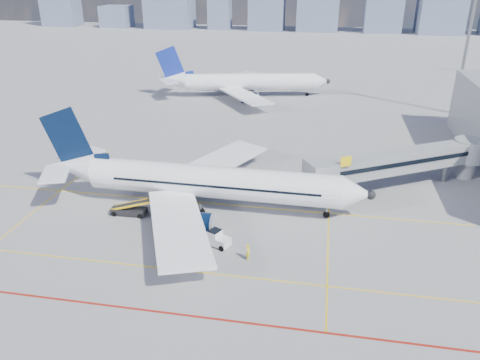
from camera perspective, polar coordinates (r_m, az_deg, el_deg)
The scene contains 11 objects.
ground at distance 50.08m, azimuth -5.65°, elevation -6.96°, with size 420.00×420.00×0.00m, color gray.
apron_markings at distance 47.08m, azimuth -7.63°, elevation -9.28°, with size 90.00×35.12×0.01m.
jet_bridge at distance 63.00m, azimuth 19.76°, elevation 2.19°, with size 23.55×15.78×6.30m.
floodlight_mast_ne at distance 100.14m, azimuth 25.99°, elevation 14.83°, with size 3.20×0.61×25.45m.
distant_skyline at distance 231.89m, azimuth 7.59°, elevation 20.46°, with size 247.75×15.65×27.96m.
main_aircraft at distance 54.98m, azimuth -4.99°, elevation -0.17°, with size 39.52×34.44×11.51m.
second_aircraft at distance 105.89m, azimuth 0.33°, elevation 11.84°, with size 37.98×32.74×11.19m.
baggage_tug at distance 48.12m, azimuth -2.79°, elevation -7.14°, with size 2.78×2.32×1.69m.
cargo_dolly at distance 48.27m, azimuth -7.06°, elevation -6.80°, with size 3.87×2.15×2.01m.
belt_loader at distance 55.41m, azimuth -13.24°, elevation -3.55°, with size 5.92×1.66×2.41m.
ramp_worker at distance 45.84m, azimuth 1.01°, elevation -8.78°, with size 0.62×0.41×1.71m, color yellow.
Camera 1 is at (12.52, -41.08, 25.76)m, focal length 35.00 mm.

